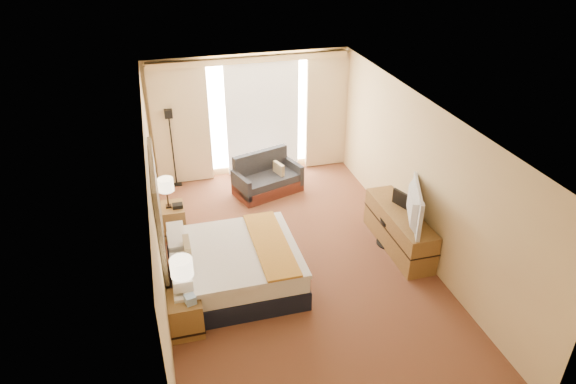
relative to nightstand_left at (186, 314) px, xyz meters
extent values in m
cube|color=#5A2019|center=(1.87, 1.05, -0.28)|extent=(4.20, 7.00, 0.02)
cube|color=white|center=(1.87, 1.05, 2.33)|extent=(4.20, 7.00, 0.02)
cube|color=beige|center=(1.87, 4.55, 1.02)|extent=(4.20, 0.02, 2.60)
cube|color=beige|center=(1.87, -2.45, 1.02)|extent=(4.20, 0.02, 2.60)
cube|color=beige|center=(-0.23, 1.05, 1.02)|extent=(0.02, 7.00, 2.60)
cube|color=beige|center=(3.97, 1.05, 1.02)|extent=(0.02, 7.00, 2.60)
cube|color=black|center=(-0.19, 1.25, 1.01)|extent=(0.06, 1.85, 1.50)
cube|color=olive|center=(0.00, 0.00, 0.00)|extent=(0.45, 0.52, 0.55)
cube|color=olive|center=(0.00, 2.50, 0.00)|extent=(0.45, 0.52, 0.55)
cube|color=olive|center=(3.70, 1.05, 0.07)|extent=(0.50, 1.80, 0.70)
cube|color=white|center=(2.12, 4.52, 1.04)|extent=(2.30, 0.02, 2.30)
cube|color=beige|center=(0.42, 4.43, 0.99)|extent=(1.15, 0.09, 2.50)
cube|color=beige|center=(3.52, 4.43, 0.99)|extent=(0.90, 0.09, 2.50)
cube|color=silver|center=(2.12, 4.48, 0.99)|extent=(1.55, 0.04, 2.50)
cube|color=beige|center=(1.87, 4.39, 2.25)|extent=(4.00, 0.16, 0.12)
cube|color=black|center=(0.82, 0.78, -0.11)|extent=(1.93, 1.75, 0.32)
cube|color=silver|center=(0.82, 0.78, 0.19)|extent=(1.89, 1.70, 0.28)
cube|color=silver|center=(0.89, 0.78, 0.35)|extent=(1.77, 1.77, 0.06)
cube|color=orange|center=(1.39, 0.78, 0.39)|extent=(0.51, 1.77, 0.04)
cube|color=silver|center=(0.02, 0.35, 0.46)|extent=(0.26, 0.72, 0.17)
cube|color=silver|center=(0.02, 1.20, 0.46)|extent=(0.26, 0.72, 0.17)
cube|color=beige|center=(0.15, 0.78, 0.50)|extent=(0.09, 0.39, 0.33)
cube|color=#552318|center=(1.98, 3.50, -0.16)|extent=(1.47, 1.08, 0.24)
cube|color=#313136|center=(2.00, 3.46, 0.04)|extent=(1.34, 0.92, 0.15)
cube|color=#313136|center=(1.89, 3.77, 0.29)|extent=(1.20, 0.51, 0.52)
cube|color=#313136|center=(1.40, 3.31, 0.06)|extent=(0.31, 0.70, 0.42)
cube|color=#313136|center=(2.56, 3.69, 0.06)|extent=(0.31, 0.70, 0.42)
cube|color=beige|center=(2.22, 3.53, 0.20)|extent=(0.17, 0.34, 0.30)
cube|color=black|center=(0.20, 4.35, -0.26)|extent=(0.21, 0.21, 0.02)
cylinder|color=black|center=(0.20, 4.35, 0.49)|extent=(0.03, 0.03, 1.49)
cube|color=black|center=(0.20, 4.35, 1.31)|extent=(0.15, 0.15, 0.17)
cylinder|color=black|center=(3.62, 1.17, -0.26)|extent=(0.47, 0.47, 0.03)
cylinder|color=black|center=(3.62, 1.17, -0.03)|extent=(0.06, 0.06, 0.42)
cylinder|color=black|center=(3.62, 1.17, 0.18)|extent=(0.41, 0.41, 0.07)
cube|color=black|center=(3.78, 1.23, 0.45)|extent=(0.17, 0.37, 0.47)
cube|color=black|center=(0.03, 0.03, 0.30)|extent=(0.11, 0.11, 0.04)
cylinder|color=black|center=(0.03, 0.03, 0.50)|extent=(0.03, 0.03, 0.37)
cylinder|color=beige|center=(0.03, 0.03, 0.78)|extent=(0.30, 0.30, 0.26)
cube|color=black|center=(-0.03, 2.48, 0.29)|extent=(0.10, 0.10, 0.04)
cylinder|color=black|center=(-0.03, 2.48, 0.48)|extent=(0.03, 0.03, 0.33)
cylinder|color=beige|center=(-0.03, 2.48, 0.72)|extent=(0.27, 0.27, 0.23)
cube|color=#8FB1DD|center=(0.08, -0.11, 0.34)|extent=(0.16, 0.16, 0.12)
cube|color=black|center=(0.12, 2.43, 0.31)|extent=(0.18, 0.14, 0.07)
imported|color=black|center=(3.65, 0.74, 0.75)|extent=(0.56, 1.09, 0.64)
camera|label=1|loc=(-0.04, -5.48, 4.90)|focal=32.00mm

